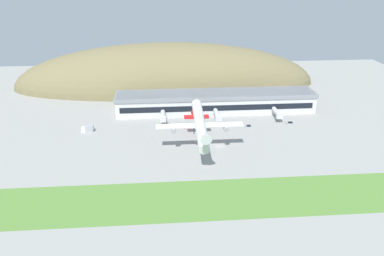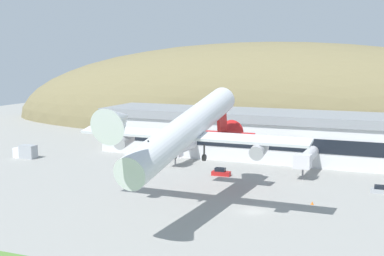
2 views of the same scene
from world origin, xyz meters
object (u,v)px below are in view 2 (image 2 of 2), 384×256
(jetway_0, at_px, (181,147))
(service_car_1, at_px, (221,172))
(traffic_cone_0, at_px, (121,176))
(terminal_building, at_px, (325,135))
(fuel_truck, at_px, (26,152))
(service_car_0, at_px, (381,190))
(jetway_1, at_px, (307,157))
(cargo_airplane, at_px, (187,131))
(traffic_cone_1, at_px, (312,203))

(jetway_0, relative_size, service_car_1, 3.03)
(service_car_1, bearing_deg, traffic_cone_0, -151.73)
(terminal_building, height_order, service_car_1, terminal_building)
(terminal_building, height_order, fuel_truck, terminal_building)
(service_car_0, xyz_separation_m, traffic_cone_0, (-51.61, -7.96, -0.33))
(service_car_0, height_order, fuel_truck, fuel_truck)
(service_car_1, distance_m, traffic_cone_0, 21.37)
(jetway_1, distance_m, service_car_1, 18.77)
(cargo_airplane, bearing_deg, jetway_0, 115.15)
(jetway_0, height_order, service_car_0, jetway_0)
(terminal_building, xyz_separation_m, service_car_1, (-18.40, -23.48, -5.92))
(terminal_building, xyz_separation_m, traffic_cone_0, (-37.21, -33.60, -6.34))
(jetway_1, relative_size, cargo_airplane, 0.28)
(jetway_0, height_order, traffic_cone_1, jetway_0)
(jetway_0, bearing_deg, traffic_cone_0, -108.50)
(terminal_building, height_order, service_car_0, terminal_building)
(service_car_0, height_order, traffic_cone_0, service_car_0)
(jetway_0, xyz_separation_m, service_car_1, (12.79, -7.89, -3.29))
(jetway_1, bearing_deg, traffic_cone_1, -76.85)
(service_car_1, relative_size, traffic_cone_1, 7.07)
(service_car_1, xyz_separation_m, traffic_cone_0, (-18.81, -10.12, -0.42))
(jetway_0, distance_m, traffic_cone_1, 41.94)
(cargo_airplane, bearing_deg, traffic_cone_1, 34.97)
(cargo_airplane, height_order, traffic_cone_1, cargo_airplane)
(terminal_building, xyz_separation_m, fuel_truck, (-70.33, -23.97, -5.05))
(jetway_1, height_order, traffic_cone_0, jetway_1)
(service_car_0, relative_size, fuel_truck, 0.62)
(service_car_1, relative_size, traffic_cone_0, 7.07)
(terminal_building, distance_m, fuel_truck, 74.48)
(cargo_airplane, xyz_separation_m, service_car_0, (28.87, 25.56, -13.14))
(fuel_truck, bearing_deg, terminal_building, 18.82)
(jetway_0, bearing_deg, service_car_1, -31.67)
(cargo_airplane, distance_m, fuel_truck, 63.33)
(jetway_0, relative_size, service_car_0, 3.22)
(terminal_building, height_order, jetway_1, terminal_building)
(jetway_1, height_order, fuel_truck, jetway_1)
(service_car_1, xyz_separation_m, traffic_cone_1, (22.20, -14.93, -0.42))
(terminal_building, distance_m, service_car_0, 30.02)
(terminal_building, relative_size, cargo_airplane, 2.38)
(service_car_0, bearing_deg, jetway_1, 149.53)
(service_car_0, bearing_deg, terminal_building, 119.32)
(jetway_1, bearing_deg, service_car_1, -157.38)
(fuel_truck, bearing_deg, traffic_cone_1, -11.03)
(terminal_building, relative_size, traffic_cone_1, 200.54)
(fuel_truck, bearing_deg, service_car_0, -1.13)
(cargo_airplane, relative_size, fuel_truck, 7.85)
(jetway_1, xyz_separation_m, service_car_0, (15.75, -9.26, -3.38))
(terminal_building, relative_size, jetway_1, 8.38)
(jetway_0, height_order, cargo_airplane, cargo_airplane)
(fuel_truck, distance_m, traffic_cone_0, 34.52)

